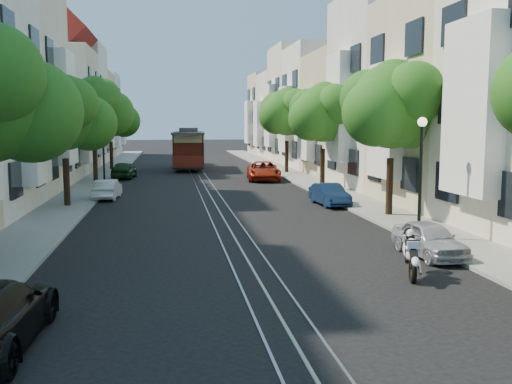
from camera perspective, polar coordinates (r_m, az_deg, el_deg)
name	(u,v)px	position (r m, az deg, el deg)	size (l,w,h in m)	color
ground	(200,178)	(42.74, -5.60, 1.40)	(200.00, 200.00, 0.00)	black
sidewalk_east	(295,176)	(43.72, 3.94, 1.61)	(2.50, 80.00, 0.12)	gray
sidewalk_west	(100,179)	(42.96, -15.30, 1.29)	(2.50, 80.00, 0.12)	gray
rail_left	(193,178)	(42.71, -6.33, 1.40)	(0.06, 80.00, 0.02)	gray
rail_slot	(200,178)	(42.74, -5.60, 1.41)	(0.06, 80.00, 0.02)	gray
rail_right	(208,178)	(42.77, -4.86, 1.42)	(0.06, 80.00, 0.02)	gray
lane_line	(200,178)	(42.74, -5.60, 1.40)	(0.08, 80.00, 0.01)	tan
townhouses_east	(355,109)	(44.70, 9.86, 8.22)	(7.75, 72.00, 12.00)	beige
townhouses_west	(30,109)	(43.48, -21.64, 7.74)	(7.75, 72.00, 11.76)	silver
tree_e_b	(393,108)	(25.33, 13.56, 8.19)	(4.93, 4.08, 6.68)	black
tree_e_c	(324,115)	(35.75, 6.84, 7.69)	(4.84, 3.99, 6.52)	black
tree_e_d	(288,113)	(46.45, 3.19, 7.87)	(5.01, 4.16, 6.85)	black
tree_w_b	(65,116)	(28.87, -18.54, 7.18)	(4.72, 3.87, 6.27)	black
tree_w_c	(94,108)	(39.77, -15.87, 8.07)	(5.13, 4.28, 7.09)	black
tree_w_d	(111,117)	(50.70, -14.31, 7.28)	(4.84, 3.99, 6.52)	black
lamp_east	(421,159)	(20.41, 16.18, 3.16)	(0.32, 0.32, 4.16)	black
lamp_west	(103,143)	(36.73, -15.03, 4.74)	(0.32, 0.32, 4.16)	black
sportbike_rider	(411,251)	(15.70, 15.22, -5.69)	(0.76, 1.71, 1.29)	black
cable_car	(189,147)	(50.83, -6.70, 4.50)	(3.24, 8.86, 3.35)	black
parked_car_e_near	(429,239)	(18.35, 16.94, -4.52)	(1.28, 3.18, 1.08)	#A1A5AD
parked_car_e_mid	(330,195)	(28.59, 7.36, -0.26)	(1.15, 3.30, 1.09)	#0C1F40
parked_car_e_far	(263,171)	(40.84, 0.75, 2.12)	(2.23, 4.84, 1.35)	maroon
parked_car_w_mid	(107,189)	(31.77, -14.65, 0.27)	(1.13, 3.24, 1.07)	silver
parked_car_w_far	(124,170)	(43.34, -13.07, 2.16)	(1.49, 3.71, 1.26)	#163918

